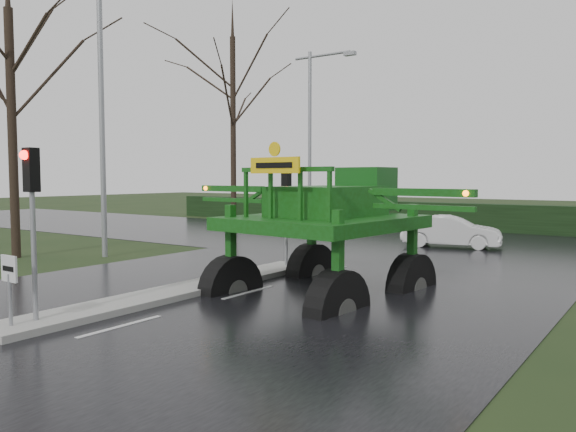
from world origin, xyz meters
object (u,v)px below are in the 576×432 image
Objects in this scene: crop_sprayer at (237,205)px; white_sedan at (451,248)px; street_light_left_near at (107,93)px; street_light_left_far at (314,123)px; traffic_signal_mid at (286,189)px; traffic_signal_near at (32,196)px; keep_left_sign at (9,279)px.

crop_sprayer is 12.26m from white_sedan.
street_light_left_far is (0.00, 14.00, 0.00)m from street_light_left_near.
crop_sprayer reaches higher than traffic_signal_mid.
white_sedan is at bearing 81.94° from traffic_signal_near.
traffic_signal_near is at bearing -90.00° from traffic_signal_mid.
street_light_left_far is (-6.89, 12.51, 3.40)m from traffic_signal_mid.
traffic_signal_mid is at bearing 12.21° from street_light_left_near.
traffic_signal_mid is (0.00, 8.99, 1.53)m from keep_left_sign.
street_light_left_near is 14.96m from white_sedan.
white_sedan is at bearing 87.82° from crop_sprayer.
traffic_signal_mid is at bearing -61.14° from street_light_left_far.
traffic_signal_near is 1.00× the size of traffic_signal_mid.
crop_sprayer reaches higher than traffic_signal_near.
crop_sprayer reaches higher than white_sedan.
crop_sprayer is (7.72, -15.89, -3.76)m from street_light_left_far.
street_light_left_far is at bearing 90.00° from street_light_left_near.
traffic_signal_mid is at bearing 152.29° from white_sedan.
traffic_signal_near is at bearing -71.83° from street_light_left_far.
keep_left_sign reaches higher than white_sedan.
street_light_left_far is at bearing 107.78° from keep_left_sign.
traffic_signal_mid is 0.42× the size of crop_sprayer.
street_light_left_near is at bearing 132.59° from keep_left_sign.
crop_sprayer is (7.72, -1.89, -3.76)m from street_light_left_near.
keep_left_sign is at bearing -90.00° from traffic_signal_mid.
traffic_signal_mid is 0.88× the size of white_sedan.
crop_sprayer is at bearing -76.37° from traffic_signal_mid.
street_light_left_far is (-6.89, 21.50, 4.93)m from keep_left_sign.
street_light_left_far is 2.50× the size of white_sedan.
street_light_left_near is at bearing -167.79° from traffic_signal_mid.
street_light_left_near reaches higher than traffic_signal_near.
keep_left_sign is 0.14× the size of street_light_left_near.
traffic_signal_near is at bearing -45.47° from street_light_left_near.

